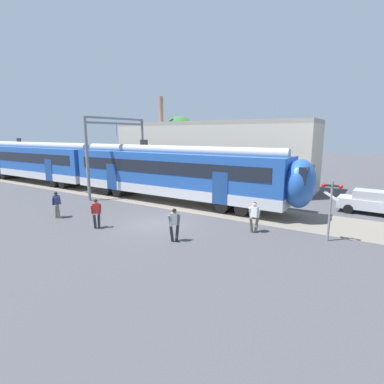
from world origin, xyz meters
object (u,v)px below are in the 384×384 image
commuter_train (38,162)px  pedestrian_navy (57,202)px  crossing_signal (331,201)px  pedestrian_red (96,211)px  pedestrian_white (255,214)px  parked_car_silver (371,202)px  pedestrian_grey (174,222)px

commuter_train → pedestrian_navy: (14.48, -7.58, -1.26)m
crossing_signal → pedestrian_navy: bearing=-163.0°
pedestrian_red → pedestrian_white: size_ratio=1.00×
pedestrian_white → parked_car_silver: pedestrian_white is taller
pedestrian_grey → pedestrian_white: 4.40m
pedestrian_navy → pedestrian_red: (3.79, -0.11, -0.03)m
commuter_train → crossing_signal: (29.49, -2.98, -0.24)m
pedestrian_white → crossing_signal: crossing_signal is taller
commuter_train → pedestrian_navy: bearing=-27.6°
parked_car_silver → crossing_signal: crossing_signal is taller
pedestrian_navy → pedestrian_white: bearing=18.8°
pedestrian_red → pedestrian_white: same height
pedestrian_grey → parked_car_silver: bearing=54.8°
pedestrian_navy → pedestrian_red: same height
pedestrian_navy → parked_car_silver: 20.26m
crossing_signal → pedestrian_white: bearing=-168.9°
commuter_train → pedestrian_white: bearing=-8.1°
pedestrian_grey → pedestrian_navy: bearing=-176.7°
pedestrian_red → parked_car_silver: size_ratio=0.41×
parked_car_silver → crossing_signal: bearing=-102.4°
commuter_train → pedestrian_navy: size_ratio=33.99×
pedestrian_red → pedestrian_grey: (4.89, 0.61, 0.00)m
commuter_train → pedestrian_red: size_ratio=33.99×
pedestrian_navy → pedestrian_grey: 8.69m
pedestrian_navy → crossing_signal: crossing_signal is taller
pedestrian_red → pedestrian_grey: same height
pedestrian_red → parked_car_silver: 17.37m
pedestrian_grey → crossing_signal: crossing_signal is taller
commuter_train → pedestrian_white: commuter_train is taller
parked_car_silver → pedestrian_red: bearing=-137.3°
pedestrian_red → pedestrian_grey: size_ratio=1.00×
commuter_train → parked_car_silver: (31.05, 4.09, -1.47)m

